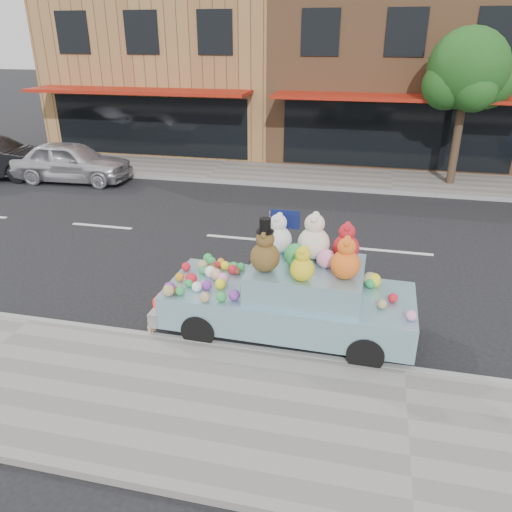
# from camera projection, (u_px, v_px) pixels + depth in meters

# --- Properties ---
(ground) EXTENTS (120.00, 120.00, 0.00)m
(ground) POSITION_uv_depth(u_px,v_px,m) (396.00, 252.00, 12.36)
(ground) COLOR black
(ground) RESTS_ON ground
(near_sidewalk) EXTENTS (60.00, 3.00, 0.12)m
(near_sidewalk) POSITION_uv_depth(u_px,v_px,m) (408.00, 440.00, 6.55)
(near_sidewalk) COLOR gray
(near_sidewalk) RESTS_ON ground
(far_sidewalk) EXTENTS (60.00, 3.00, 0.12)m
(far_sidewalk) POSITION_uv_depth(u_px,v_px,m) (391.00, 181.00, 18.12)
(far_sidewalk) COLOR gray
(far_sidewalk) RESTS_ON ground
(near_kerb) EXTENTS (60.00, 0.12, 0.13)m
(near_kerb) POSITION_uv_depth(u_px,v_px,m) (404.00, 371.00, 7.88)
(near_kerb) COLOR gray
(near_kerb) RESTS_ON ground
(far_kerb) EXTENTS (60.00, 0.12, 0.13)m
(far_kerb) POSITION_uv_depth(u_px,v_px,m) (392.00, 192.00, 16.78)
(far_kerb) COLOR gray
(far_kerb) RESTS_ON ground
(storefront_left) EXTENTS (10.00, 9.80, 7.30)m
(storefront_left) POSITION_uv_depth(u_px,v_px,m) (180.00, 64.00, 23.59)
(storefront_left) COLOR olive
(storefront_left) RESTS_ON ground
(storefront_mid) EXTENTS (10.00, 9.80, 7.30)m
(storefront_mid) POSITION_uv_depth(u_px,v_px,m) (398.00, 67.00, 21.53)
(storefront_mid) COLOR #90603D
(storefront_mid) RESTS_ON ground
(street_tree) EXTENTS (3.00, 2.70, 5.22)m
(street_tree) POSITION_uv_depth(u_px,v_px,m) (468.00, 76.00, 16.27)
(street_tree) COLOR #38281C
(street_tree) RESTS_ON ground
(car_silver) EXTENTS (4.35, 1.93, 1.45)m
(car_silver) POSITION_uv_depth(u_px,v_px,m) (71.00, 162.00, 18.00)
(car_silver) COLOR silver
(car_silver) RESTS_ON ground
(art_car) EXTENTS (4.52, 1.85, 2.27)m
(art_car) POSITION_uv_depth(u_px,v_px,m) (291.00, 292.00, 8.72)
(art_car) COLOR black
(art_car) RESTS_ON ground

